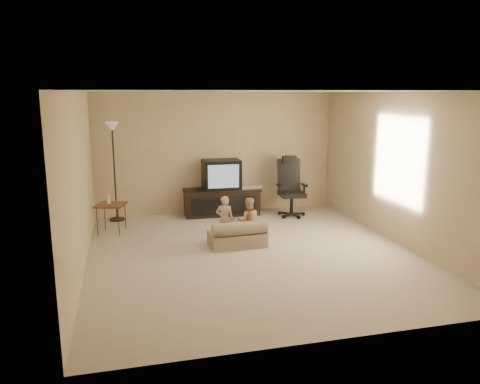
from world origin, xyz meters
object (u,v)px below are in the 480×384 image
object	(u,v)px
toddler_left	(225,220)
child_sofa	(238,236)
floor_lamp	(113,149)
side_table	(111,205)
toddler_right	(248,221)
tv_stand	(222,192)
office_chair	(291,195)

from	to	relation	value
toddler_left	child_sofa	bearing A→B (deg)	142.45
floor_lamp	child_sofa	distance (m)	3.16
side_table	toddler_right	size ratio (longest dim) A/B	0.92
side_table	child_sofa	distance (m)	2.43
toddler_right	side_table	bearing A→B (deg)	-18.78
floor_lamp	toddler_left	bearing A→B (deg)	-47.52
side_table	floor_lamp	size ratio (longest dim) A/B	0.37
floor_lamp	toddler_right	size ratio (longest dim) A/B	2.45
tv_stand	side_table	distance (m)	2.34
tv_stand	office_chair	bearing A→B (deg)	-15.86
floor_lamp	toddler_left	world-z (taller)	floor_lamp
toddler_left	office_chair	bearing A→B (deg)	-121.93
child_sofa	toddler_right	world-z (taller)	toddler_right
toddler_left	floor_lamp	bearing A→B (deg)	-29.88
tv_stand	toddler_left	world-z (taller)	tv_stand
tv_stand	child_sofa	world-z (taller)	tv_stand
toddler_left	side_table	bearing A→B (deg)	-12.35
tv_stand	toddler_right	bearing A→B (deg)	-87.32
child_sofa	toddler_left	size ratio (longest dim) A/B	1.15
office_chair	side_table	size ratio (longest dim) A/B	1.68
floor_lamp	child_sofa	world-z (taller)	floor_lamp
side_table	toddler_right	world-z (taller)	toddler_right
side_table	toddler_right	xyz separation A→B (m)	(2.23, -1.20, -0.12)
tv_stand	toddler_right	size ratio (longest dim) A/B	2.04
office_chair	toddler_right	distance (m)	2.05
office_chair	toddler_left	size ratio (longest dim) A/B	1.50
floor_lamp	toddler_right	world-z (taller)	floor_lamp
toddler_right	tv_stand	bearing A→B (deg)	-79.73
office_chair	floor_lamp	bearing A→B (deg)	175.57
office_chair	child_sofa	bearing A→B (deg)	-128.58
floor_lamp	toddler_right	distance (m)	3.14
tv_stand	floor_lamp	bearing A→B (deg)	-179.73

